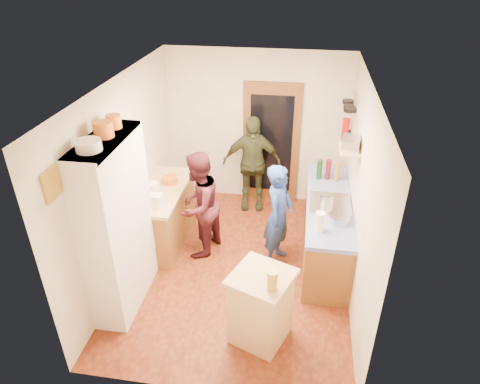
% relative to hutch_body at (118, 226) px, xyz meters
% --- Properties ---
extents(floor, '(3.00, 4.00, 0.02)m').
position_rel_hutch_body_xyz_m(floor, '(1.30, 0.80, -1.11)').
color(floor, brown).
rests_on(floor, ground).
extents(ceiling, '(3.00, 4.00, 0.02)m').
position_rel_hutch_body_xyz_m(ceiling, '(1.30, 0.80, 1.51)').
color(ceiling, silver).
rests_on(ceiling, ground).
extents(wall_back, '(3.00, 0.02, 2.60)m').
position_rel_hutch_body_xyz_m(wall_back, '(1.30, 2.81, 0.20)').
color(wall_back, silver).
rests_on(wall_back, ground).
extents(wall_front, '(3.00, 0.02, 2.60)m').
position_rel_hutch_body_xyz_m(wall_front, '(1.30, -1.21, 0.20)').
color(wall_front, silver).
rests_on(wall_front, ground).
extents(wall_left, '(0.02, 4.00, 2.60)m').
position_rel_hutch_body_xyz_m(wall_left, '(-0.21, 0.80, 0.20)').
color(wall_left, silver).
rests_on(wall_left, ground).
extents(wall_right, '(0.02, 4.00, 2.60)m').
position_rel_hutch_body_xyz_m(wall_right, '(2.81, 0.80, 0.20)').
color(wall_right, silver).
rests_on(wall_right, ground).
extents(door_frame, '(0.95, 0.06, 2.10)m').
position_rel_hutch_body_xyz_m(door_frame, '(1.55, 2.77, -0.05)').
color(door_frame, brown).
rests_on(door_frame, ground).
extents(door_glass, '(0.70, 0.02, 1.70)m').
position_rel_hutch_body_xyz_m(door_glass, '(1.55, 2.74, -0.05)').
color(door_glass, black).
rests_on(door_glass, door_frame).
extents(hutch_body, '(0.40, 1.20, 2.20)m').
position_rel_hutch_body_xyz_m(hutch_body, '(0.00, 0.00, 0.00)').
color(hutch_body, white).
rests_on(hutch_body, ground).
extents(hutch_top_shelf, '(0.40, 1.14, 0.04)m').
position_rel_hutch_body_xyz_m(hutch_top_shelf, '(0.00, 0.00, 1.08)').
color(hutch_top_shelf, white).
rests_on(hutch_top_shelf, hutch_body).
extents(plate_stack, '(0.26, 0.26, 0.11)m').
position_rel_hutch_body_xyz_m(plate_stack, '(0.00, -0.31, 1.15)').
color(plate_stack, white).
rests_on(plate_stack, hutch_top_shelf).
extents(orange_pot_a, '(0.21, 0.21, 0.17)m').
position_rel_hutch_body_xyz_m(orange_pot_a, '(0.00, 0.05, 1.18)').
color(orange_pot_a, orange).
rests_on(orange_pot_a, hutch_top_shelf).
extents(orange_pot_b, '(0.17, 0.17, 0.15)m').
position_rel_hutch_body_xyz_m(orange_pot_b, '(0.00, 0.30, 1.17)').
color(orange_pot_b, orange).
rests_on(orange_pot_b, hutch_top_shelf).
extents(left_counter_base, '(0.60, 1.40, 0.85)m').
position_rel_hutch_body_xyz_m(left_counter_base, '(0.10, 1.25, -0.68)').
color(left_counter_base, brown).
rests_on(left_counter_base, ground).
extents(left_counter_top, '(0.64, 1.44, 0.05)m').
position_rel_hutch_body_xyz_m(left_counter_top, '(0.10, 1.25, -0.23)').
color(left_counter_top, '#D8B777').
rests_on(left_counter_top, left_counter_base).
extents(toaster, '(0.23, 0.16, 0.18)m').
position_rel_hutch_body_xyz_m(toaster, '(0.15, 0.80, -0.11)').
color(toaster, white).
rests_on(toaster, left_counter_top).
extents(kettle, '(0.20, 0.20, 0.19)m').
position_rel_hutch_body_xyz_m(kettle, '(0.05, 1.08, -0.11)').
color(kettle, white).
rests_on(kettle, left_counter_top).
extents(orange_bowl, '(0.27, 0.27, 0.10)m').
position_rel_hutch_body_xyz_m(orange_bowl, '(0.18, 1.46, -0.15)').
color(orange_bowl, orange).
rests_on(orange_bowl, left_counter_top).
extents(chopping_board, '(0.36, 0.31, 0.02)m').
position_rel_hutch_body_xyz_m(chopping_board, '(0.12, 1.76, -0.19)').
color(chopping_board, '#D8B777').
rests_on(chopping_board, left_counter_top).
extents(right_counter_base, '(0.60, 2.20, 0.84)m').
position_rel_hutch_body_xyz_m(right_counter_base, '(2.50, 1.30, -0.68)').
color(right_counter_base, brown).
rests_on(right_counter_base, ground).
extents(right_counter_top, '(0.62, 2.22, 0.06)m').
position_rel_hutch_body_xyz_m(right_counter_top, '(2.50, 1.30, -0.23)').
color(right_counter_top, '#131CA5').
rests_on(right_counter_top, right_counter_base).
extents(hob, '(0.55, 0.58, 0.04)m').
position_rel_hutch_body_xyz_m(hob, '(2.50, 1.18, -0.18)').
color(hob, silver).
rests_on(hob, right_counter_top).
extents(pot_on_hob, '(0.18, 0.18, 0.12)m').
position_rel_hutch_body_xyz_m(pot_on_hob, '(2.45, 1.19, -0.10)').
color(pot_on_hob, silver).
rests_on(pot_on_hob, hob).
extents(bottle_a, '(0.09, 0.09, 0.31)m').
position_rel_hutch_body_xyz_m(bottle_a, '(2.35, 1.93, -0.05)').
color(bottle_a, '#143F14').
rests_on(bottle_a, right_counter_top).
extents(bottle_b, '(0.09, 0.09, 0.31)m').
position_rel_hutch_body_xyz_m(bottle_b, '(2.48, 1.94, -0.04)').
color(bottle_b, '#591419').
rests_on(bottle_b, right_counter_top).
extents(bottle_c, '(0.09, 0.09, 0.30)m').
position_rel_hutch_body_xyz_m(bottle_c, '(2.61, 1.90, -0.05)').
color(bottle_c, olive).
rests_on(bottle_c, right_counter_top).
extents(paper_towel, '(0.14, 0.14, 0.26)m').
position_rel_hutch_body_xyz_m(paper_towel, '(2.35, 0.54, -0.07)').
color(paper_towel, white).
rests_on(paper_towel, right_counter_top).
extents(mixing_bowl, '(0.33, 0.33, 0.10)m').
position_rel_hutch_body_xyz_m(mixing_bowl, '(2.60, 0.78, -0.15)').
color(mixing_bowl, silver).
rests_on(mixing_bowl, right_counter_top).
extents(island_base, '(0.71, 0.71, 0.86)m').
position_rel_hutch_body_xyz_m(island_base, '(1.75, -0.40, -0.67)').
color(island_base, '#D8B777').
rests_on(island_base, ground).
extents(island_top, '(0.81, 0.81, 0.05)m').
position_rel_hutch_body_xyz_m(island_top, '(1.75, -0.40, -0.22)').
color(island_top, '#D8B777').
rests_on(island_top, island_base).
extents(cutting_board, '(0.43, 0.39, 0.02)m').
position_rel_hutch_body_xyz_m(cutting_board, '(1.72, -0.33, -0.21)').
color(cutting_board, white).
rests_on(cutting_board, island_top).
extents(oil_jar, '(0.14, 0.14, 0.22)m').
position_rel_hutch_body_xyz_m(oil_jar, '(1.87, -0.58, -0.08)').
color(oil_jar, '#AD9E2D').
rests_on(oil_jar, island_top).
extents(pan_rail, '(0.02, 0.65, 0.02)m').
position_rel_hutch_body_xyz_m(pan_rail, '(2.76, 2.33, 0.95)').
color(pan_rail, silver).
rests_on(pan_rail, wall_right).
extents(pan_hang_a, '(0.18, 0.18, 0.05)m').
position_rel_hutch_body_xyz_m(pan_hang_a, '(2.70, 2.15, 0.82)').
color(pan_hang_a, black).
rests_on(pan_hang_a, pan_rail).
extents(pan_hang_b, '(0.16, 0.16, 0.05)m').
position_rel_hutch_body_xyz_m(pan_hang_b, '(2.70, 2.35, 0.80)').
color(pan_hang_b, black).
rests_on(pan_hang_b, pan_rail).
extents(pan_hang_c, '(0.17, 0.17, 0.05)m').
position_rel_hutch_body_xyz_m(pan_hang_c, '(2.70, 2.55, 0.81)').
color(pan_hang_c, black).
rests_on(pan_hang_c, pan_rail).
extents(wall_shelf, '(0.26, 0.42, 0.03)m').
position_rel_hutch_body_xyz_m(wall_shelf, '(2.67, 1.25, 0.60)').
color(wall_shelf, '#D8B777').
rests_on(wall_shelf, wall_right).
extents(radio, '(0.26, 0.33, 0.15)m').
position_rel_hutch_body_xyz_m(radio, '(2.67, 1.25, 0.69)').
color(radio, silver).
rests_on(radio, wall_shelf).
extents(ext_bracket, '(0.06, 0.10, 0.04)m').
position_rel_hutch_body_xyz_m(ext_bracket, '(2.77, 2.50, 0.35)').
color(ext_bracket, black).
rests_on(ext_bracket, wall_right).
extents(fire_extinguisher, '(0.11, 0.11, 0.32)m').
position_rel_hutch_body_xyz_m(fire_extinguisher, '(2.71, 2.50, 0.40)').
color(fire_extinguisher, red).
rests_on(fire_extinguisher, wall_right).
extents(picture_frame, '(0.03, 0.25, 0.30)m').
position_rel_hutch_body_xyz_m(picture_frame, '(-0.18, -0.75, 0.95)').
color(picture_frame, gold).
rests_on(picture_frame, wall_left).
extents(person_hob, '(0.50, 0.63, 1.51)m').
position_rel_hutch_body_xyz_m(person_hob, '(1.84, 1.01, -0.35)').
color(person_hob, navy).
rests_on(person_hob, ground).
extents(person_left, '(0.79, 0.91, 1.58)m').
position_rel_hutch_body_xyz_m(person_left, '(0.73, 1.10, -0.31)').
color(person_left, '#411720').
rests_on(person_left, ground).
extents(person_back, '(1.01, 0.52, 1.64)m').
position_rel_hutch_body_xyz_m(person_back, '(1.28, 2.44, -0.28)').
color(person_back, '#30371F').
rests_on(person_back, ground).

